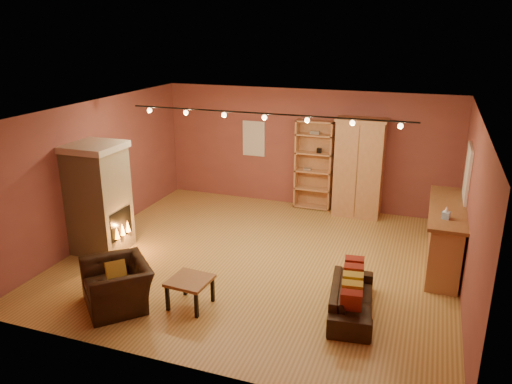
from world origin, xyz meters
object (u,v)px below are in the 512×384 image
at_px(bookcase, 314,164).
at_px(armchair, 117,278).
at_px(armoire, 359,168).
at_px(fireplace, 99,198).
at_px(loveseat, 352,293).
at_px(coffee_table, 190,283).
at_px(bar_counter, 445,236).

xyz_separation_m(bookcase, armchair, (-1.82, -5.39, -0.61)).
bearing_deg(armchair, armoire, 104.76).
distance_m(fireplace, loveseat, 5.04).
height_order(fireplace, coffee_table, fireplace).
relative_size(loveseat, armchair, 1.30).
height_order(fireplace, loveseat, fireplace).
xyz_separation_m(fireplace, bar_counter, (6.24, 1.52, -0.48)).
bearing_deg(bookcase, armchair, -108.60).
xyz_separation_m(bookcase, bar_counter, (2.95, -2.22, -0.50)).
bearing_deg(loveseat, fireplace, 75.74).
relative_size(fireplace, armoire, 0.94).
bearing_deg(fireplace, armoire, 39.27).
distance_m(loveseat, armchair, 3.62).
height_order(armoire, loveseat, armoire).
relative_size(bar_counter, armchair, 1.89).
bearing_deg(fireplace, armchair, -48.31).
xyz_separation_m(bar_counter, coffee_table, (-3.69, -2.81, -0.19)).
distance_m(bar_counter, coffee_table, 4.65).
relative_size(bar_counter, loveseat, 1.45).
distance_m(bookcase, coffee_table, 5.13).
bearing_deg(coffee_table, bar_counter, 37.31).
height_order(bookcase, armchair, bookcase).
xyz_separation_m(bar_counter, armchair, (-4.77, -3.18, -0.11)).
relative_size(armoire, bar_counter, 0.94).
xyz_separation_m(fireplace, bookcase, (3.29, 3.74, 0.02)).
bearing_deg(fireplace, coffee_table, -26.93).
bearing_deg(armoire, fireplace, -140.73).
height_order(armoire, bar_counter, armoire).
relative_size(bookcase, armchair, 1.68).
bearing_deg(bar_counter, loveseat, -120.91).
distance_m(armchair, coffee_table, 1.14).
bearing_deg(coffee_table, fireplace, 153.07).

